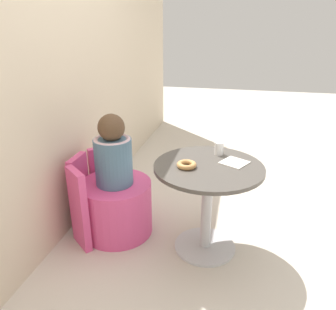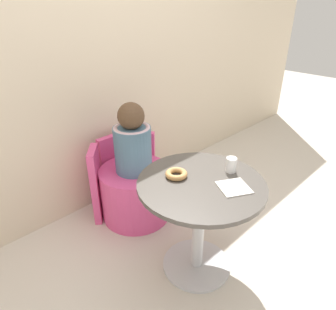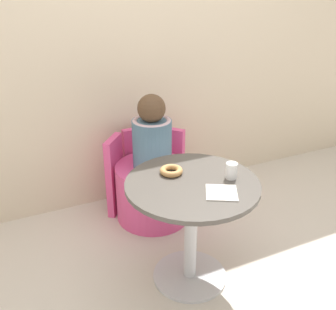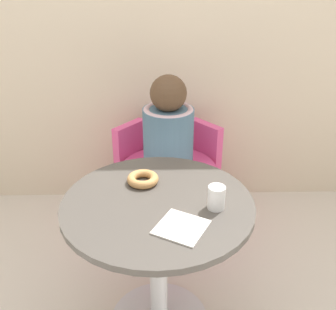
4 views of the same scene
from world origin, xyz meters
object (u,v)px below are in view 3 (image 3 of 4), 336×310
Objects in this scene: tub_chair at (153,191)px; cup at (231,171)px; child_figure at (152,136)px; round_table at (192,210)px; donut at (171,171)px.

cup reaches higher than tub_chair.
child_figure is at bearing 101.95° from cup.
cup reaches higher than round_table.
tub_chair is at bearing 101.95° from cup.
round_table is 5.68× the size of donut.
cup is (0.15, -0.72, 0.04)m from child_figure.
tub_chair is 4.20× the size of donut.
round_table reaches higher than tub_chair.
child_figure is at bearing 84.64° from tub_chair.
donut is at bearing 145.98° from cup.
round_table is at bearing -66.67° from donut.
round_table is 0.30m from cup.
cup is at bearing -12.21° from round_table.
round_table is at bearing -94.69° from child_figure.
tub_chair is at bearing 78.16° from donut.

